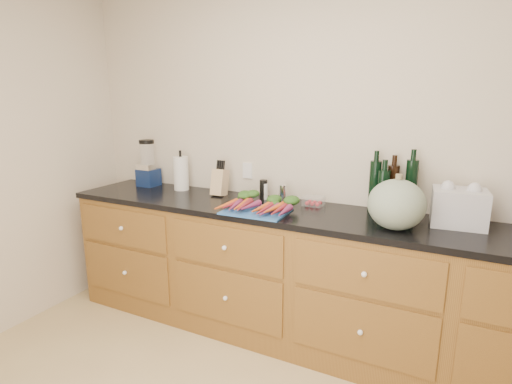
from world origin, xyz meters
The scene contains 15 objects.
wall_back centered at (0.00, 1.62, 1.30)m, with size 4.10×0.05×2.60m, color beige.
cabinets centered at (0.00, 1.30, 0.45)m, with size 3.60×0.64×0.90m.
countertop centered at (0.00, 1.30, 0.92)m, with size 3.64×0.62×0.04m, color black.
cutting_board centered at (-0.30, 1.14, 0.95)m, with size 0.41×0.31×0.01m, color #285AA0.
carrots centered at (-0.30, 1.18, 0.98)m, with size 0.46×0.34×0.07m.
squash centered at (0.57, 1.19, 1.08)m, with size 0.32×0.32×0.29m, color slate.
blender_appliance centered at (-1.48, 1.46, 1.11)m, with size 0.15×0.15×0.39m.
paper_towel centered at (-1.14, 1.46, 1.08)m, with size 0.12×0.12×0.27m, color silver.
knife_block centered at (-0.76, 1.44, 1.04)m, with size 0.10×0.10×0.20m, color tan.
grinder_salt centered at (-0.40, 1.48, 1.00)m, with size 0.05×0.05×0.12m, color silver.
grinder_pepper centered at (-0.41, 1.48, 1.01)m, with size 0.06×0.06×0.14m, color black.
canister_chrome centered at (-0.25, 1.48, 1.00)m, with size 0.05×0.05×0.12m, color white.
tomato_box centered at (-0.02, 1.47, 0.97)m, with size 0.14×0.11×0.06m, color white.
bottles centered at (0.48, 1.51, 1.10)m, with size 0.30×0.15×0.36m.
grocery_bag centered at (0.88, 1.42, 1.05)m, with size 0.29×0.23×0.22m, color silver, non-canonical shape.
Camera 1 is at (0.83, -1.12, 1.67)m, focal length 28.00 mm.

